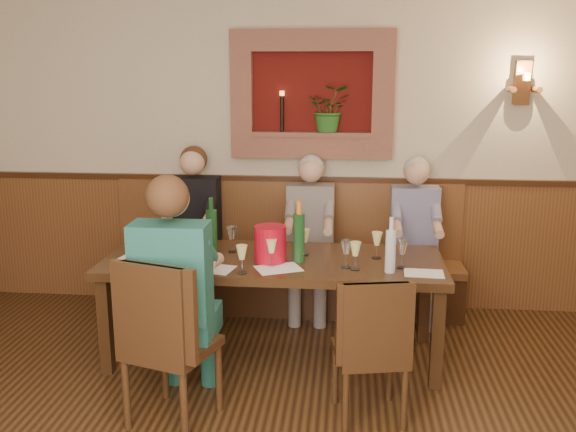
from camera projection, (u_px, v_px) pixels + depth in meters
name	position (u px, v px, depth m)	size (l,w,h in m)	color
room_shell	(216.00, 118.00, 2.51)	(6.04, 6.04, 2.82)	#C3B393
wainscoting	(224.00, 417.00, 2.80)	(6.02, 6.02, 1.15)	brown
wall_niche	(317.00, 100.00, 5.36)	(1.36, 0.30, 1.06)	#530F0B
wall_sconce	(523.00, 84.00, 5.16)	(0.25, 0.20, 0.35)	brown
dining_table	(273.00, 268.00, 4.58)	(2.40, 0.90, 0.75)	black
bench	(286.00, 273.00, 5.57)	(3.00, 0.45, 1.11)	#381E0F
chair_near_left	(171.00, 375.00, 3.79)	(0.58, 0.58, 1.04)	black
chair_near_right	(370.00, 377.00, 3.84)	(0.48, 0.48, 0.92)	black
person_bench_left	(194.00, 245.00, 5.48)	(0.42, 0.52, 1.43)	black
person_bench_mid	(310.00, 251.00, 5.40)	(0.40, 0.49, 1.37)	#625C5A
person_bench_right	(414.00, 254.00, 5.32)	(0.39, 0.48, 1.36)	navy
person_chair_front	(178.00, 314.00, 3.88)	(0.45, 0.55, 1.49)	navy
spittoon_bucket	(270.00, 244.00, 4.46)	(0.22, 0.22, 0.25)	#B90B20
wine_bottle_green_a	(299.00, 236.00, 4.45)	(0.10, 0.10, 0.43)	#19471E
wine_bottle_green_b	(212.00, 231.00, 4.61)	(0.10, 0.10, 0.42)	#19471E
water_bottle	(391.00, 250.00, 4.22)	(0.08, 0.08, 0.37)	silver
tasting_sheet_a	(137.00, 259.00, 4.53)	(0.27, 0.20, 0.00)	white
tasting_sheet_b	(278.00, 268.00, 4.33)	(0.29, 0.21, 0.00)	white
tasting_sheet_c	(424.00, 273.00, 4.23)	(0.26, 0.18, 0.00)	white
tasting_sheet_d	(212.00, 269.00, 4.32)	(0.29, 0.21, 0.00)	white
wine_glass_0	(149.00, 246.00, 4.52)	(0.08, 0.08, 0.19)	#F2F491
wine_glass_1	(169.00, 239.00, 4.70)	(0.08, 0.08, 0.19)	white
wine_glass_2	(189.00, 250.00, 4.41)	(0.08, 0.08, 0.19)	#F2F491
wine_glass_3	(232.00, 239.00, 4.70)	(0.08, 0.08, 0.19)	white
wine_glass_4	(272.00, 253.00, 4.36)	(0.08, 0.08, 0.19)	#F2F491
wine_glass_5	(305.00, 242.00, 4.62)	(0.08, 0.08, 0.19)	#F2F491
wine_glass_6	(346.00, 254.00, 4.33)	(0.08, 0.08, 0.19)	white
wine_glass_7	(377.00, 245.00, 4.54)	(0.08, 0.08, 0.19)	#F2F491
wine_glass_8	(402.00, 254.00, 4.32)	(0.08, 0.08, 0.19)	white
wine_glass_9	(242.00, 259.00, 4.21)	(0.08, 0.08, 0.19)	#F2F491
wine_glass_10	(355.00, 256.00, 4.29)	(0.08, 0.08, 0.19)	#F2F491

